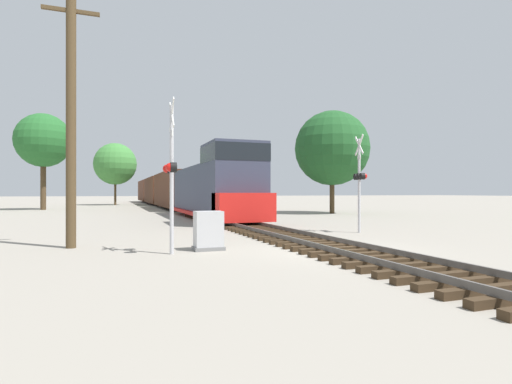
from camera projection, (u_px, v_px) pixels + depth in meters
The scene contains 10 objects.
ground_plane at pixel (332, 251), 12.68m from camera, with size 400.00×400.00×0.00m, color gray.
rail_track_bed at pixel (332, 247), 12.68m from camera, with size 2.60×160.00×0.31m.
freight_train at pixel (166, 190), 51.21m from camera, with size 3.16×66.13×4.69m.
crossing_signal_near at pixel (171, 170), 12.03m from camera, with size 0.32×1.00×4.67m.
crossing_signal_far at pixel (360, 178), 18.44m from camera, with size 0.48×1.01×4.51m.
relay_cabinet at pixel (208, 231), 12.89m from camera, with size 0.97×0.68×1.26m.
utility_pole at pixel (71, 117), 13.36m from camera, with size 1.80×0.32×8.56m.
tree_far_right at pixel (332, 148), 35.39m from camera, with size 6.62×6.62×9.10m.
tree_mid_background at pixel (43, 141), 42.54m from camera, with size 5.71×5.71×10.28m.
tree_deep_background at pixel (115, 164), 58.79m from camera, with size 6.14×6.14×9.14m.
Camera 1 is at (-6.62, -11.09, 1.87)m, focal length 28.00 mm.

